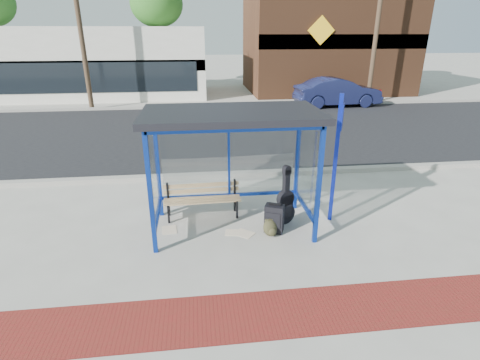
{
  "coord_description": "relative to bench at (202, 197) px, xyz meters",
  "views": [
    {
      "loc": [
        -0.66,
        -6.79,
        3.78
      ],
      "look_at": [
        0.17,
        0.2,
        0.97
      ],
      "focal_mm": 28.0,
      "sensor_mm": 36.0,
      "label": 1
    }
  ],
  "objects": [
    {
      "name": "far_sidewalk",
      "position": [
        0.6,
        14.39,
        -0.43
      ],
      "size": [
        60.0,
        4.0,
        0.01
      ],
      "primitive_type": "cube",
      "color": "#B2ADA0",
      "rests_on": "ground"
    },
    {
      "name": "newspaper_c",
      "position": [
        0.8,
        -0.9,
        -0.43
      ],
      "size": [
        0.47,
        0.46,
        0.01
      ],
      "primitive_type": "cube",
      "rotation": [
        0.0,
        0.0,
        2.45
      ],
      "color": "white",
      "rests_on": "ground"
    },
    {
      "name": "guitar_bag",
      "position": [
        1.7,
        -0.55,
        0.01
      ],
      "size": [
        0.46,
        0.29,
        1.21
      ],
      "rotation": [
        0.0,
        0.0,
        0.41
      ],
      "color": "black",
      "rests_on": "ground"
    },
    {
      "name": "tree_right",
      "position": [
        13.1,
        21.39,
        5.02
      ],
      "size": [
        3.6,
        3.6,
        7.03
      ],
      "color": "#4C3826",
      "rests_on": "ground"
    },
    {
      "name": "storefront_brown",
      "position": [
        8.6,
        17.89,
        2.76
      ],
      "size": [
        10.0,
        7.08,
        6.4
      ],
      "color": "#59331E",
      "rests_on": "ground"
    },
    {
      "name": "street_asphalt",
      "position": [
        0.6,
        7.39,
        -0.43
      ],
      "size": [
        60.0,
        10.0,
        0.0
      ],
      "primitive_type": "cube",
      "color": "black",
      "rests_on": "ground"
    },
    {
      "name": "utility_pole_east",
      "position": [
        9.6,
        12.79,
        3.67
      ],
      "size": [
        1.6,
        0.24,
        8.0
      ],
      "color": "#4C3826",
      "rests_on": "ground"
    },
    {
      "name": "parked_car",
      "position": [
        7.51,
        12.08,
        0.31
      ],
      "size": [
        4.62,
        1.86,
        1.49
      ],
      "primitive_type": "imported",
      "rotation": [
        0.0,
        0.0,
        1.63
      ],
      "color": "#1A1F49",
      "rests_on": "ground"
    },
    {
      "name": "fire_hydrant",
      "position": [
        10.52,
        13.32,
        -0.08
      ],
      "size": [
        0.3,
        0.19,
        0.65
      ],
      "rotation": [
        0.0,
        0.0,
        -0.38
      ],
      "color": "#AA0C15",
      "rests_on": "ground"
    },
    {
      "name": "sign_post",
      "position": [
        2.72,
        -0.5,
        1.07
      ],
      "size": [
        0.18,
        0.31,
        2.68
      ],
      "rotation": [
        0.0,
        0.0,
        -0.43
      ],
      "color": "#0D1D98",
      "rests_on": "ground"
    },
    {
      "name": "backpack",
      "position": [
        1.31,
        -1.03,
        -0.27
      ],
      "size": [
        0.34,
        0.32,
        0.35
      ],
      "rotation": [
        0.0,
        0.0,
        0.27
      ],
      "color": "#2E2C19",
      "rests_on": "ground"
    },
    {
      "name": "brick_paver_strip",
      "position": [
        0.6,
        -3.21,
        -0.43
      ],
      "size": [
        60.0,
        1.0,
        0.01
      ],
      "primitive_type": "cube",
      "color": "maroon",
      "rests_on": "ground"
    },
    {
      "name": "curb_near",
      "position": [
        0.6,
        2.29,
        -0.38
      ],
      "size": [
        60.0,
        0.25,
        0.12
      ],
      "primitive_type": "cube",
      "color": "gray",
      "rests_on": "ground"
    },
    {
      "name": "newspaper_a",
      "position": [
        -0.7,
        -0.57,
        -0.43
      ],
      "size": [
        0.33,
        0.4,
        0.01
      ],
      "primitive_type": "cube",
      "rotation": [
        0.0,
        0.0,
        1.68
      ],
      "color": "white",
      "rests_on": "ground"
    },
    {
      "name": "bench",
      "position": [
        0.0,
        0.0,
        0.0
      ],
      "size": [
        1.65,
        0.45,
        0.77
      ],
      "rotation": [
        0.0,
        0.0,
        0.03
      ],
      "color": "black",
      "rests_on": "ground"
    },
    {
      "name": "bus_shelter",
      "position": [
        0.6,
        -0.54,
        1.63
      ],
      "size": [
        3.3,
        1.8,
        2.42
      ],
      "color": "navy",
      "rests_on": "ground"
    },
    {
      "name": "storefront_white",
      "position": [
        -8.4,
        17.38,
        1.56
      ],
      "size": [
        18.0,
        6.04,
        4.0
      ],
      "color": "silver",
      "rests_on": "ground"
    },
    {
      "name": "ground",
      "position": [
        0.6,
        -0.61,
        -0.44
      ],
      "size": [
        120.0,
        120.0,
        0.0
      ],
      "primitive_type": "plane",
      "color": "#B2ADA0",
      "rests_on": "ground"
    },
    {
      "name": "newspaper_b",
      "position": [
        0.6,
        -0.83,
        -0.43
      ],
      "size": [
        0.38,
        0.32,
        0.01
      ],
      "primitive_type": "cube",
      "rotation": [
        0.0,
        0.0,
        -0.16
      ],
      "color": "white",
      "rests_on": "ground"
    },
    {
      "name": "utility_pole_west",
      "position": [
        -5.4,
        12.79,
        3.67
      ],
      "size": [
        1.6,
        0.24,
        8.0
      ],
      "color": "#4C3826",
      "rests_on": "ground"
    },
    {
      "name": "tree_mid",
      "position": [
        -2.4,
        21.39,
        5.02
      ],
      "size": [
        3.6,
        3.6,
        7.03
      ],
      "color": "#4C3826",
      "rests_on": "ground"
    },
    {
      "name": "suitcase",
      "position": [
        1.4,
        -0.89,
        -0.14
      ],
      "size": [
        0.43,
        0.36,
        0.64
      ],
      "rotation": [
        0.0,
        0.0,
        -0.41
      ],
      "color": "black",
      "rests_on": "ground"
    },
    {
      "name": "curb_far",
      "position": [
        0.6,
        12.49,
        -0.38
      ],
      "size": [
        60.0,
        0.25,
        0.12
      ],
      "primitive_type": "cube",
      "color": "gray",
      "rests_on": "ground"
    }
  ]
}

